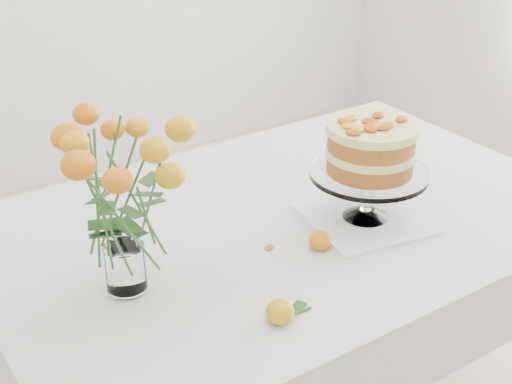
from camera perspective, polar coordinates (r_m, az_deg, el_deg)
table at (r=1.74m, az=2.42°, el=-4.18°), size 1.43×0.93×0.76m
napkin at (r=1.70m, az=8.72°, el=-2.06°), size 0.31×0.31×0.01m
cake_stand at (r=1.62m, az=9.14°, el=3.12°), size 0.27×0.27×0.25m
rose_vase at (r=1.34m, az=-11.07°, el=0.71°), size 0.28×0.28×0.41m
loose_rose_near at (r=1.35m, az=1.95°, el=-9.55°), size 0.10×0.05×0.05m
loose_rose_far at (r=1.57m, az=5.13°, el=-3.89°), size 0.09×0.05×0.04m
stray_petal_a at (r=1.57m, az=1.07°, el=-4.48°), size 0.03×0.02×0.00m
stray_petal_b at (r=1.59m, az=4.85°, el=-4.04°), size 0.03×0.02×0.00m
stray_petal_c at (r=1.59m, az=6.88°, el=-4.23°), size 0.03×0.02×0.00m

